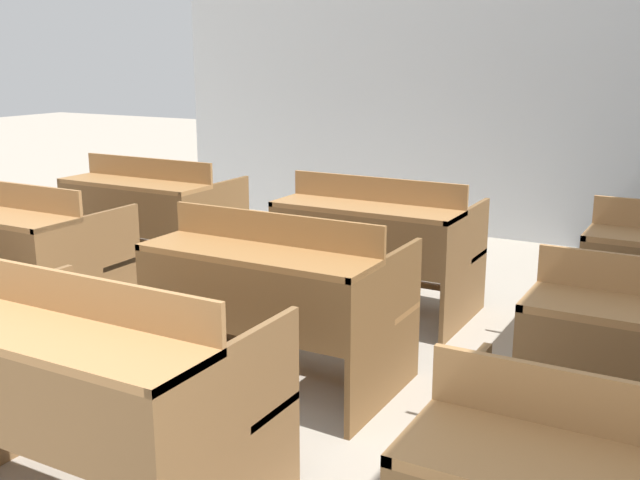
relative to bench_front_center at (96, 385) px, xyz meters
name	(u,v)px	position (x,y,z in m)	size (l,w,h in m)	color
wall_back	(466,71)	(-0.27, 4.81, 1.01)	(6.03, 0.06, 2.96)	silver
bench_front_center	(96,385)	(0.00, 0.00, 0.00)	(1.17, 0.79, 0.88)	brown
bench_second_left	(18,249)	(-1.84, 1.18, 0.00)	(1.17, 0.79, 0.88)	brown
bench_second_center	(277,294)	(0.01, 1.20, 0.00)	(1.17, 0.79, 0.88)	brown
bench_third_left	(152,213)	(-1.86, 2.41, 0.00)	(1.17, 0.79, 0.88)	brown
bench_third_center	(377,242)	(-0.01, 2.41, 0.00)	(1.17, 0.79, 0.88)	brown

